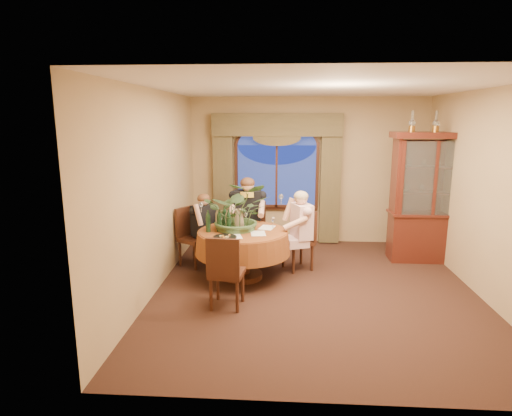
# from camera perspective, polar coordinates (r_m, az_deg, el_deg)

# --- Properties ---
(floor) EXTENTS (5.00, 5.00, 0.00)m
(floor) POSITION_cam_1_polar(r_m,az_deg,el_deg) (6.29, 7.82, -10.73)
(floor) COLOR black
(floor) RESTS_ON ground
(wall_back) EXTENTS (4.50, 0.00, 4.50)m
(wall_back) POSITION_cam_1_polar(r_m,az_deg,el_deg) (8.36, 6.89, 4.91)
(wall_back) COLOR #9E8055
(wall_back) RESTS_ON ground
(wall_right) EXTENTS (0.00, 5.00, 5.00)m
(wall_right) POSITION_cam_1_polar(r_m,az_deg,el_deg) (6.47, 28.48, 1.50)
(wall_right) COLOR #9E8055
(wall_right) RESTS_ON ground
(ceiling) EXTENTS (5.00, 5.00, 0.00)m
(ceiling) POSITION_cam_1_polar(r_m,az_deg,el_deg) (5.82, 8.63, 15.64)
(ceiling) COLOR white
(ceiling) RESTS_ON wall_back
(window) EXTENTS (1.62, 0.10, 1.32)m
(window) POSITION_cam_1_polar(r_m,az_deg,el_deg) (8.29, 2.75, 4.23)
(window) COLOR navy
(window) RESTS_ON wall_back
(arched_transom) EXTENTS (1.60, 0.06, 0.44)m
(arched_transom) POSITION_cam_1_polar(r_m,az_deg,el_deg) (8.22, 2.81, 9.62)
(arched_transom) COLOR navy
(arched_transom) RESTS_ON wall_back
(drapery_left) EXTENTS (0.38, 0.14, 2.32)m
(drapery_left) POSITION_cam_1_polar(r_m,az_deg,el_deg) (8.34, -4.37, 3.42)
(drapery_left) COLOR #483F27
(drapery_left) RESTS_ON floor
(drapery_right) EXTENTS (0.38, 0.14, 2.32)m
(drapery_right) POSITION_cam_1_polar(r_m,az_deg,el_deg) (8.31, 9.87, 3.24)
(drapery_right) COLOR #483F27
(drapery_right) RESTS_ON floor
(swag_valance) EXTENTS (2.45, 0.16, 0.42)m
(swag_valance) POSITION_cam_1_polar(r_m,az_deg,el_deg) (8.14, 2.81, 11.00)
(swag_valance) COLOR #483F27
(swag_valance) RESTS_ON wall_back
(dining_table) EXTENTS (1.91, 1.91, 0.75)m
(dining_table) POSITION_cam_1_polar(r_m,az_deg,el_deg) (6.54, -1.76, -6.20)
(dining_table) COLOR maroon
(dining_table) RESTS_ON floor
(china_cabinet) EXTENTS (1.35, 0.53, 2.18)m
(china_cabinet) POSITION_cam_1_polar(r_m,az_deg,el_deg) (7.75, 22.14, 1.26)
(china_cabinet) COLOR #3C130E
(china_cabinet) RESTS_ON floor
(oil_lamp_left) EXTENTS (0.11, 0.11, 0.34)m
(oil_lamp_left) POSITION_cam_1_polar(r_m,az_deg,el_deg) (7.53, 20.12, 10.80)
(oil_lamp_left) COLOR #A5722D
(oil_lamp_left) RESTS_ON china_cabinet
(oil_lamp_center) EXTENTS (0.11, 0.11, 0.34)m
(oil_lamp_center) POSITION_cam_1_polar(r_m,az_deg,el_deg) (7.64, 22.89, 10.60)
(oil_lamp_center) COLOR #A5722D
(oil_lamp_center) RESTS_ON china_cabinet
(oil_lamp_right) EXTENTS (0.11, 0.11, 0.34)m
(oil_lamp_right) POSITION_cam_1_polar(r_m,az_deg,el_deg) (7.77, 25.57, 10.38)
(oil_lamp_right) COLOR #A5722D
(oil_lamp_right) RESTS_ON china_cabinet
(chair_right) EXTENTS (0.57, 0.57, 0.96)m
(chair_right) POSITION_cam_1_polar(r_m,az_deg,el_deg) (6.92, 5.59, -4.32)
(chair_right) COLOR black
(chair_right) RESTS_ON floor
(chair_back_right) EXTENTS (0.45, 0.45, 0.96)m
(chair_back_right) POSITION_cam_1_polar(r_m,az_deg,el_deg) (7.45, -0.49, -3.09)
(chair_back_right) COLOR black
(chair_back_right) RESTS_ON floor
(chair_back) EXTENTS (0.58, 0.58, 0.96)m
(chair_back) POSITION_cam_1_polar(r_m,az_deg,el_deg) (7.12, -8.23, -3.91)
(chair_back) COLOR black
(chair_back) RESTS_ON floor
(chair_front_left) EXTENTS (0.46, 0.46, 0.96)m
(chair_front_left) POSITION_cam_1_polar(r_m,az_deg,el_deg) (5.57, -3.90, -8.39)
(chair_front_left) COLOR black
(chair_front_left) RESTS_ON floor
(person_pink) EXTENTS (0.57, 0.59, 1.31)m
(person_pink) POSITION_cam_1_polar(r_m,az_deg,el_deg) (6.76, 6.07, -3.18)
(person_pink) COLOR beige
(person_pink) RESTS_ON floor
(person_back) EXTENTS (0.58, 0.59, 1.21)m
(person_back) POSITION_cam_1_polar(r_m,az_deg,el_deg) (7.12, -7.00, -2.85)
(person_back) COLOR black
(person_back) RESTS_ON floor
(person_scarf) EXTENTS (0.52, 0.47, 1.44)m
(person_scarf) POSITION_cam_1_polar(r_m,az_deg,el_deg) (7.32, -1.11, -1.43)
(person_scarf) COLOR black
(person_scarf) RESTS_ON floor
(stoneware_vase) EXTENTS (0.16, 0.16, 0.30)m
(stoneware_vase) POSITION_cam_1_polar(r_m,az_deg,el_deg) (6.54, -2.28, -1.45)
(stoneware_vase) COLOR #94795F
(stoneware_vase) RESTS_ON dining_table
(centerpiece_plant) EXTENTS (0.99, 1.10, 0.86)m
(centerpiece_plant) POSITION_cam_1_polar(r_m,az_deg,el_deg) (6.40, -2.33, 2.63)
(centerpiece_plant) COLOR #38552F
(centerpiece_plant) RESTS_ON dining_table
(olive_bowl) EXTENTS (0.16, 0.16, 0.05)m
(olive_bowl) POSITION_cam_1_polar(r_m,az_deg,el_deg) (6.39, -1.26, -2.89)
(olive_bowl) COLOR #46532E
(olive_bowl) RESTS_ON dining_table
(cheese_platter) EXTENTS (0.33, 0.33, 0.02)m
(cheese_platter) POSITION_cam_1_polar(r_m,az_deg,el_deg) (6.04, -4.16, -3.93)
(cheese_platter) COLOR black
(cheese_platter) RESTS_ON dining_table
(wine_bottle_0) EXTENTS (0.07, 0.07, 0.33)m
(wine_bottle_0) POSITION_cam_1_polar(r_m,az_deg,el_deg) (6.64, -4.21, -1.11)
(wine_bottle_0) COLOR black
(wine_bottle_0) RESTS_ON dining_table
(wine_bottle_1) EXTENTS (0.07, 0.07, 0.33)m
(wine_bottle_1) POSITION_cam_1_polar(r_m,az_deg,el_deg) (6.51, -5.12, -1.39)
(wine_bottle_1) COLOR tan
(wine_bottle_1) RESTS_ON dining_table
(wine_bottle_2) EXTENTS (0.07, 0.07, 0.33)m
(wine_bottle_2) POSITION_cam_1_polar(r_m,az_deg,el_deg) (6.36, -6.41, -1.74)
(wine_bottle_2) COLOR black
(wine_bottle_2) RESTS_ON dining_table
(wine_bottle_3) EXTENTS (0.07, 0.07, 0.33)m
(wine_bottle_3) POSITION_cam_1_polar(r_m,az_deg,el_deg) (6.44, -3.77, -1.53)
(wine_bottle_3) COLOR tan
(wine_bottle_3) RESTS_ON dining_table
(wine_bottle_4) EXTENTS (0.07, 0.07, 0.33)m
(wine_bottle_4) POSITION_cam_1_polar(r_m,az_deg,el_deg) (6.39, -3.66, -1.62)
(wine_bottle_4) COLOR black
(wine_bottle_4) RESTS_ON dining_table
(wine_bottle_5) EXTENTS (0.07, 0.07, 0.33)m
(wine_bottle_5) POSITION_cam_1_polar(r_m,az_deg,el_deg) (6.38, -4.94, -1.66)
(wine_bottle_5) COLOR black
(wine_bottle_5) RESTS_ON dining_table
(tasting_paper_0) EXTENTS (0.25, 0.33, 0.00)m
(tasting_paper_0) POSITION_cam_1_polar(r_m,az_deg,el_deg) (6.26, 0.28, -3.40)
(tasting_paper_0) COLOR white
(tasting_paper_0) RESTS_ON dining_table
(tasting_paper_1) EXTENTS (0.27, 0.34, 0.00)m
(tasting_paper_1) POSITION_cam_1_polar(r_m,az_deg,el_deg) (6.59, 1.46, -2.62)
(tasting_paper_1) COLOR white
(tasting_paper_1) RESTS_ON dining_table
(tasting_paper_2) EXTENTS (0.28, 0.34, 0.00)m
(tasting_paper_2) POSITION_cam_1_polar(r_m,az_deg,el_deg) (6.13, -2.98, -3.77)
(tasting_paper_2) COLOR white
(tasting_paper_2) RESTS_ON dining_table
(wine_glass_person_pink) EXTENTS (0.07, 0.07, 0.18)m
(wine_glass_person_pink) POSITION_cam_1_polar(r_m,az_deg,el_deg) (6.55, 2.28, -1.96)
(wine_glass_person_pink) COLOR silver
(wine_glass_person_pink) RESTS_ON dining_table
(wine_glass_person_back) EXTENTS (0.07, 0.07, 0.18)m
(wine_glass_person_back) POSITION_cam_1_polar(r_m,az_deg,el_deg) (6.75, -4.68, -1.56)
(wine_glass_person_back) COLOR silver
(wine_glass_person_back) RESTS_ON dining_table
(wine_glass_person_scarf) EXTENTS (0.07, 0.07, 0.18)m
(wine_glass_person_scarf) POSITION_cam_1_polar(r_m,az_deg,el_deg) (6.88, -1.41, -1.27)
(wine_glass_person_scarf) COLOR silver
(wine_glass_person_scarf) RESTS_ON dining_table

